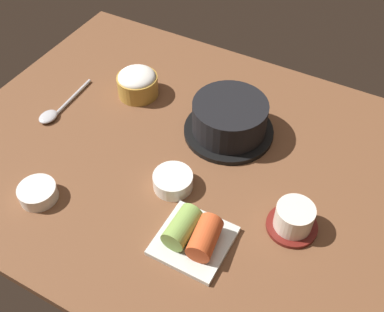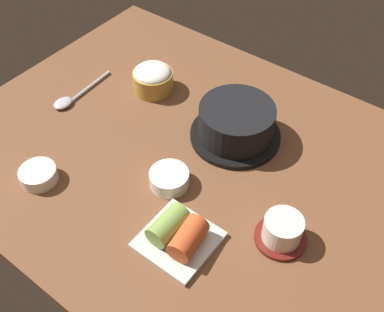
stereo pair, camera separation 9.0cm
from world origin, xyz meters
TOP-DOWN VIEW (x-y plane):
  - dining_table at (0.00, 0.00)cm, footprint 100.00×76.00cm
  - stone_pot at (4.32, 10.24)cm, footprint 19.31×19.31cm
  - rice_bowl at (-19.91, 11.87)cm, footprint 9.43×9.43cm
  - tea_cup_with_saucer at (24.80, -6.30)cm, footprint 9.28×9.28cm
  - banchan_cup_center at (1.27, -8.33)cm, footprint 7.74×7.74cm
  - kimchi_plate at (10.77, -17.56)cm, footprint 12.44×12.44cm
  - side_bowl_near at (-19.73, -22.91)cm, footprint 7.25×7.25cm
  - spoon at (-32.61, -2.71)cm, footprint 3.60×17.40cm

SIDE VIEW (x-z plane):
  - dining_table at x=0.00cm, z-range 0.00..2.00cm
  - spoon at x=-32.61cm, z-range 1.95..3.30cm
  - side_bowl_near at x=-19.73cm, z-range 2.12..4.97cm
  - banchan_cup_center at x=1.27cm, z-range 2.12..5.27cm
  - kimchi_plate at x=10.77cm, z-range 1.56..6.94cm
  - tea_cup_with_saucer at x=24.80cm, z-range 1.87..7.42cm
  - rice_bowl at x=-19.91cm, z-range 2.07..8.64cm
  - stone_pot at x=4.32cm, z-range 1.98..10.07cm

